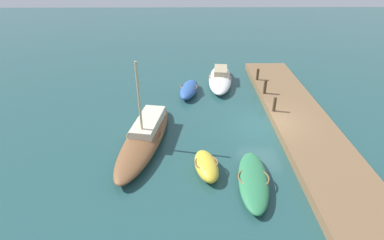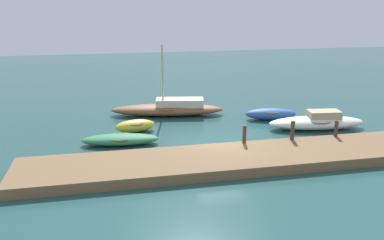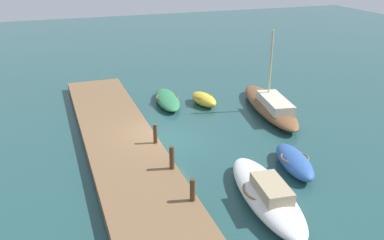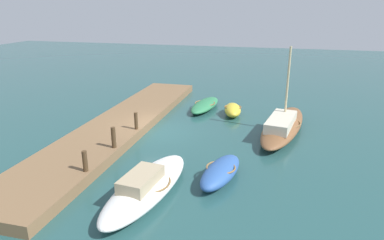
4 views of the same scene
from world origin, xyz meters
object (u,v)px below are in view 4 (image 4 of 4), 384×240
at_px(rowboat_green, 205,105).
at_px(rowboat_blue, 221,172).
at_px(mooring_post_mid_east, 85,161).
at_px(dinghy_yellow, 233,110).
at_px(motorboat_white, 146,186).
at_px(mooring_post_west, 136,121).
at_px(sailboat_brown, 283,125).
at_px(mooring_post_mid_west, 114,137).

relative_size(rowboat_green, rowboat_blue, 1.23).
distance_m(rowboat_green, mooring_post_mid_east, 11.61).
relative_size(dinghy_yellow, mooring_post_mid_east, 2.87).
relative_size(motorboat_white, mooring_post_west, 6.42).
height_order(sailboat_brown, mooring_post_mid_west, sailboat_brown).
height_order(sailboat_brown, mooring_post_west, sailboat_brown).
bearing_deg(dinghy_yellow, sailboat_brown, 42.01).
height_order(mooring_post_west, mooring_post_mid_west, mooring_post_mid_west).
relative_size(sailboat_brown, mooring_post_mid_west, 7.79).
bearing_deg(sailboat_brown, dinghy_yellow, -118.56).
xyz_separation_m(rowboat_blue, sailboat_brown, (-6.36, 2.39, 0.09)).
xyz_separation_m(rowboat_green, rowboat_blue, (9.82, 2.85, 0.09)).
height_order(mooring_post_mid_west, mooring_post_mid_east, mooring_post_mid_west).
bearing_deg(rowboat_green, mooring_post_west, -14.86).
bearing_deg(mooring_post_mid_east, mooring_post_mid_west, 180.00).
height_order(motorboat_white, mooring_post_west, mooring_post_west).
relative_size(mooring_post_west, mooring_post_mid_west, 0.93).
distance_m(mooring_post_mid_west, mooring_post_mid_east, 2.52).
xyz_separation_m(rowboat_blue, mooring_post_west, (-3.64, -5.26, 0.58)).
xyz_separation_m(dinghy_yellow, mooring_post_mid_west, (7.87, -4.46, 0.61)).
distance_m(dinghy_yellow, mooring_post_mid_east, 11.33).
bearing_deg(dinghy_yellow, motorboat_white, -18.36).
height_order(rowboat_blue, mooring_post_west, mooring_post_west).
height_order(dinghy_yellow, mooring_post_west, mooring_post_west).
bearing_deg(rowboat_green, mooring_post_mid_west, -8.87).
bearing_deg(sailboat_brown, motorboat_white, -20.41).
xyz_separation_m(dinghy_yellow, rowboat_blue, (8.88, 0.80, 0.00)).
bearing_deg(mooring_post_mid_west, motorboat_white, 43.14).
bearing_deg(dinghy_yellow, rowboat_green, -124.40).
bearing_deg(rowboat_green, rowboat_blue, 22.59).
distance_m(mooring_post_west, mooring_post_mid_west, 2.63).
bearing_deg(dinghy_yellow, mooring_post_mid_west, -39.18).
xyz_separation_m(sailboat_brown, mooring_post_mid_east, (7.88, -7.65, 0.45)).
height_order(sailboat_brown, mooring_post_mid_east, sailboat_brown).
height_order(dinghy_yellow, sailboat_brown, sailboat_brown).
height_order(dinghy_yellow, motorboat_white, motorboat_white).
xyz_separation_m(rowboat_blue, mooring_post_mid_east, (1.52, -5.26, 0.54)).
bearing_deg(dinghy_yellow, rowboat_blue, -4.51).
distance_m(rowboat_green, dinghy_yellow, 2.26).
bearing_deg(rowboat_green, mooring_post_mid_east, -5.58).
relative_size(rowboat_green, mooring_post_west, 4.56).
relative_size(mooring_post_mid_west, mooring_post_mid_east, 1.15).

